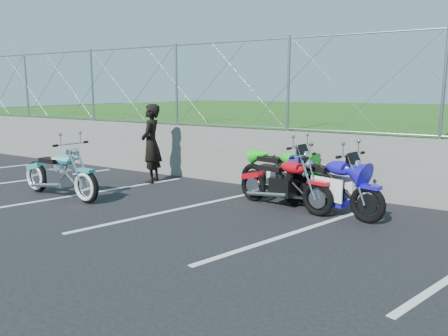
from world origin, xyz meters
The scene contains 10 objects.
ground centered at (0.00, 0.00, 0.00)m, with size 90.00×90.00×0.00m, color black.
retaining_wall centered at (0.00, 3.50, 0.65)m, with size 30.00×0.22×1.30m, color #62615D.
grass_field centered at (0.00, 13.50, 0.65)m, with size 30.00×20.00×1.30m, color #204F15.
chain_link_fence centered at (0.00, 3.50, 2.30)m, with size 28.00×0.03×2.00m.
parking_lines centered at (1.20, 1.00, 0.00)m, with size 18.29×4.31×0.01m.
cruiser_turquoise centered at (-2.61, 0.38, 0.46)m, with size 2.33×0.73×1.16m.
naked_orange centered at (1.62, 2.00, 0.45)m, with size 2.07×0.74×1.05m.
sportbike_green centered at (1.34, 2.59, 0.48)m, with size 2.14×0.76×1.12m.
sportbike_blue centered at (2.46, 2.07, 0.48)m, with size 2.11×0.85×1.12m.
person_standing centered at (-2.02, 2.51, 0.93)m, with size 0.68×0.44×1.86m, color black.
Camera 1 is at (4.75, -5.34, 2.20)m, focal length 35.00 mm.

